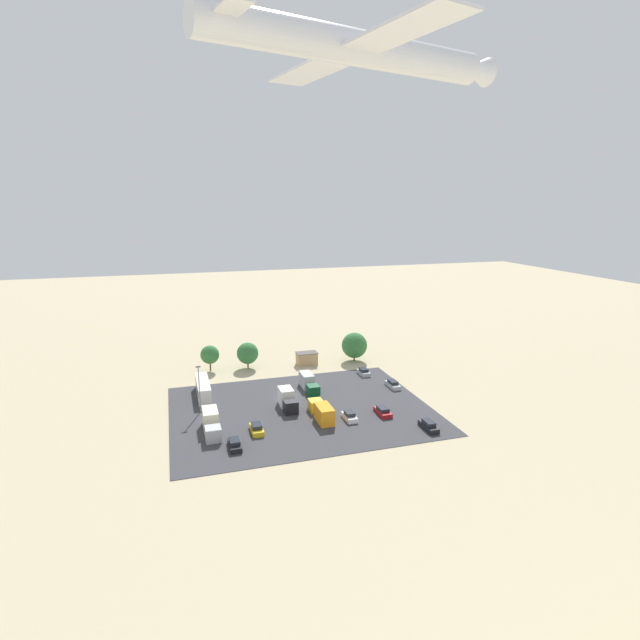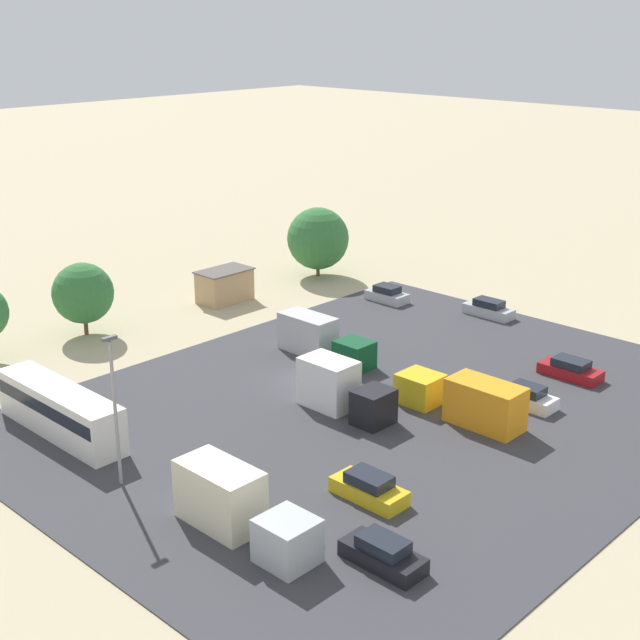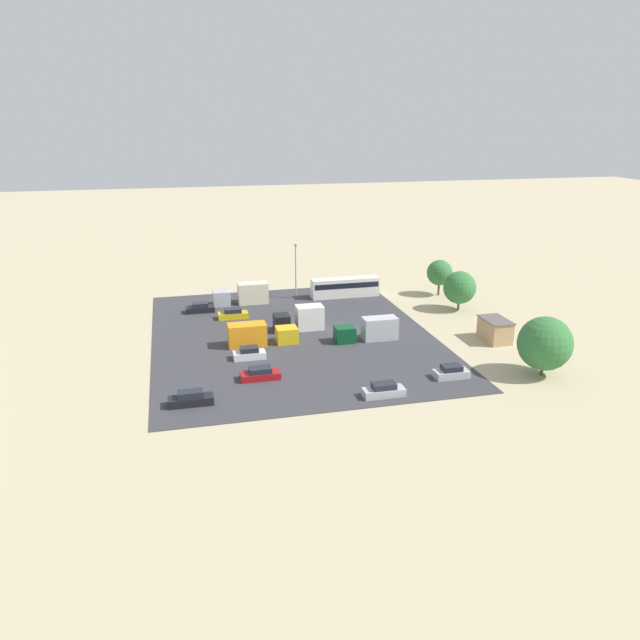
% 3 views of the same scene
% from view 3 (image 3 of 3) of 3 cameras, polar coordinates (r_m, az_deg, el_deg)
% --- Properties ---
extents(ground_plane, '(400.00, 400.00, 0.00)m').
position_cam_3_polar(ground_plane, '(89.18, 2.48, -1.05)').
color(ground_plane, tan).
extents(parking_lot_surface, '(48.61, 38.21, 0.08)m').
position_cam_3_polar(parking_lot_surface, '(87.39, -2.55, -1.44)').
color(parking_lot_surface, '#38383D').
rests_on(parking_lot_surface, ground).
extents(shed_building, '(5.15, 3.20, 3.07)m').
position_cam_3_polar(shed_building, '(88.30, 15.71, -0.88)').
color(shed_building, tan).
rests_on(shed_building, ground).
extents(bus, '(2.51, 11.56, 3.20)m').
position_cam_3_polar(bus, '(105.85, 2.30, 3.07)').
color(bus, silver).
rests_on(bus, ground).
extents(parked_car_0, '(1.84, 4.06, 1.54)m').
position_cam_3_polar(parked_car_0, '(79.40, -6.48, -3.07)').
color(parked_car_0, silver).
rests_on(parked_car_0, ground).
extents(parked_car_1, '(1.73, 4.76, 1.58)m').
position_cam_3_polar(parked_car_1, '(68.02, -11.73, -7.08)').
color(parked_car_1, black).
rests_on(parked_car_1, ground).
extents(parked_car_2, '(1.88, 4.41, 1.51)m').
position_cam_3_polar(parked_car_2, '(99.30, -10.90, 1.07)').
color(parked_car_2, black).
rests_on(parked_car_2, ground).
extents(parked_car_3, '(1.93, 4.07, 1.52)m').
position_cam_3_polar(parked_car_3, '(74.91, 11.91, -4.70)').
color(parked_car_3, '#ADB2B7').
rests_on(parked_car_3, ground).
extents(parked_car_4, '(1.94, 4.49, 1.55)m').
position_cam_3_polar(parked_car_4, '(95.44, -7.97, 0.54)').
color(parked_car_4, gold).
rests_on(parked_car_4, ground).
extents(parked_car_5, '(1.79, 4.61, 1.52)m').
position_cam_3_polar(parked_car_5, '(68.97, 5.85, -6.43)').
color(parked_car_5, '#ADB2B7').
rests_on(parked_car_5, ground).
extents(parked_car_6, '(1.96, 4.61, 1.43)m').
position_cam_3_polar(parked_car_6, '(73.23, -5.49, -4.94)').
color(parked_car_6, maroon).
rests_on(parked_car_6, ground).
extents(parked_truck_0, '(2.54, 9.29, 3.03)m').
position_cam_3_polar(parked_truck_0, '(83.75, -5.65, -1.36)').
color(parked_truck_0, gold).
rests_on(parked_truck_0, ground).
extents(parked_truck_1, '(2.59, 8.89, 3.38)m').
position_cam_3_polar(parked_truck_1, '(102.50, -6.96, 2.34)').
color(parked_truck_1, '#ADB2B7').
rests_on(parked_truck_1, ground).
extents(parked_truck_2, '(2.34, 8.69, 3.07)m').
position_cam_3_polar(parked_truck_2, '(85.44, 4.58, -0.92)').
color(parked_truck_2, '#0C4723').
rests_on(parked_truck_2, ground).
extents(parked_truck_3, '(2.54, 7.09, 3.44)m').
position_cam_3_polar(parked_truck_3, '(89.32, -1.68, 0.11)').
color(parked_truck_3, black).
rests_on(parked_truck_3, ground).
extents(tree_near_shed, '(5.15, 5.15, 6.27)m').
position_cam_3_polar(tree_near_shed, '(100.37, 12.65, 2.91)').
color(tree_near_shed, brown).
rests_on(tree_near_shed, ground).
extents(tree_apron_mid, '(6.38, 6.38, 7.20)m').
position_cam_3_polar(tree_apron_mid, '(77.46, 19.88, -2.04)').
color(tree_apron_mid, brown).
rests_on(tree_apron_mid, ground).
extents(tree_apron_far, '(4.36, 4.36, 6.15)m').
position_cam_3_polar(tree_apron_far, '(108.22, 10.88, 4.27)').
color(tree_apron_far, brown).
rests_on(tree_apron_far, ground).
extents(light_pole_lot_centre, '(0.90, 0.28, 9.10)m').
position_cam_3_polar(light_pole_lot_centre, '(104.20, -2.23, 4.68)').
color(light_pole_lot_centre, gray).
rests_on(light_pole_lot_centre, ground).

